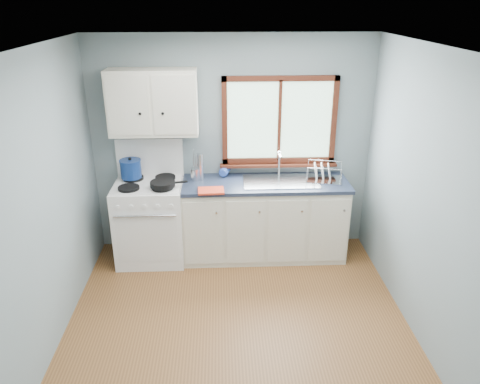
{
  "coord_description": "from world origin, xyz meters",
  "views": [
    {
      "loc": [
        -0.14,
        -3.38,
        2.84
      ],
      "look_at": [
        0.05,
        0.9,
        1.05
      ],
      "focal_mm": 35.0,
      "sensor_mm": 36.0,
      "label": 1
    }
  ],
  "objects_px": {
    "sink": "(281,187)",
    "base_cabinets": "(264,223)",
    "skillet": "(163,184)",
    "thermos": "(200,167)",
    "gas_range": "(151,219)",
    "dish_rack": "(323,176)",
    "utensil_crock": "(196,174)",
    "stockpot": "(131,169)"
  },
  "relations": [
    {
      "from": "base_cabinets",
      "to": "skillet",
      "type": "height_order",
      "value": "skillet"
    },
    {
      "from": "gas_range",
      "to": "base_cabinets",
      "type": "distance_m",
      "value": 1.31
    },
    {
      "from": "gas_range",
      "to": "thermos",
      "type": "xyz_separation_m",
      "value": [
        0.58,
        0.11,
        0.58
      ]
    },
    {
      "from": "sink",
      "to": "utensil_crock",
      "type": "distance_m",
      "value": 0.97
    },
    {
      "from": "base_cabinets",
      "to": "skillet",
      "type": "xyz_separation_m",
      "value": [
        -1.12,
        -0.18,
        0.58
      ]
    },
    {
      "from": "base_cabinets",
      "to": "skillet",
      "type": "relative_size",
      "value": 4.34
    },
    {
      "from": "sink",
      "to": "skillet",
      "type": "bearing_deg",
      "value": -172.19
    },
    {
      "from": "base_cabinets",
      "to": "dish_rack",
      "type": "distance_m",
      "value": 0.87
    },
    {
      "from": "base_cabinets",
      "to": "skillet",
      "type": "distance_m",
      "value": 1.27
    },
    {
      "from": "thermos",
      "to": "base_cabinets",
      "type": "bearing_deg",
      "value": -7.37
    },
    {
      "from": "sink",
      "to": "skillet",
      "type": "relative_size",
      "value": 1.97
    },
    {
      "from": "dish_rack",
      "to": "stockpot",
      "type": "bearing_deg",
      "value": -168.65
    },
    {
      "from": "sink",
      "to": "utensil_crock",
      "type": "height_order",
      "value": "utensil_crock"
    },
    {
      "from": "base_cabinets",
      "to": "sink",
      "type": "relative_size",
      "value": 2.2
    },
    {
      "from": "sink",
      "to": "base_cabinets",
      "type": "bearing_deg",
      "value": 179.87
    },
    {
      "from": "skillet",
      "to": "stockpot",
      "type": "bearing_deg",
      "value": 130.39
    },
    {
      "from": "utensil_crock",
      "to": "thermos",
      "type": "distance_m",
      "value": 0.1
    },
    {
      "from": "skillet",
      "to": "dish_rack",
      "type": "bearing_deg",
      "value": -6.48
    },
    {
      "from": "skillet",
      "to": "dish_rack",
      "type": "distance_m",
      "value": 1.79
    },
    {
      "from": "gas_range",
      "to": "stockpot",
      "type": "xyz_separation_m",
      "value": [
        -0.2,
        0.12,
        0.57
      ]
    },
    {
      "from": "gas_range",
      "to": "skillet",
      "type": "bearing_deg",
      "value": -40.24
    },
    {
      "from": "skillet",
      "to": "thermos",
      "type": "xyz_separation_m",
      "value": [
        0.39,
        0.27,
        0.09
      ]
    },
    {
      "from": "skillet",
      "to": "stockpot",
      "type": "height_order",
      "value": "stockpot"
    },
    {
      "from": "gas_range",
      "to": "sink",
      "type": "bearing_deg",
      "value": 0.71
    },
    {
      "from": "sink",
      "to": "stockpot",
      "type": "height_order",
      "value": "sink"
    },
    {
      "from": "base_cabinets",
      "to": "sink",
      "type": "height_order",
      "value": "sink"
    },
    {
      "from": "gas_range",
      "to": "utensil_crock",
      "type": "distance_m",
      "value": 0.74
    },
    {
      "from": "gas_range",
      "to": "dish_rack",
      "type": "bearing_deg",
      "value": 1.45
    },
    {
      "from": "stockpot",
      "to": "dish_rack",
      "type": "distance_m",
      "value": 2.17
    },
    {
      "from": "skillet",
      "to": "thermos",
      "type": "relative_size",
      "value": 1.38
    },
    {
      "from": "sink",
      "to": "thermos",
      "type": "distance_m",
      "value": 0.93
    },
    {
      "from": "utensil_crock",
      "to": "thermos",
      "type": "bearing_deg",
      "value": -3.67
    },
    {
      "from": "gas_range",
      "to": "skillet",
      "type": "xyz_separation_m",
      "value": [
        0.19,
        -0.16,
        0.49
      ]
    },
    {
      "from": "skillet",
      "to": "dish_rack",
      "type": "height_order",
      "value": "dish_rack"
    },
    {
      "from": "sink",
      "to": "stockpot",
      "type": "bearing_deg",
      "value": 176.39
    },
    {
      "from": "base_cabinets",
      "to": "utensil_crock",
      "type": "bearing_deg",
      "value": 172.88
    },
    {
      "from": "thermos",
      "to": "skillet",
      "type": "bearing_deg",
      "value": -145.23
    },
    {
      "from": "utensil_crock",
      "to": "dish_rack",
      "type": "height_order",
      "value": "utensil_crock"
    },
    {
      "from": "gas_range",
      "to": "utensil_crock",
      "type": "relative_size",
      "value": 3.82
    },
    {
      "from": "base_cabinets",
      "to": "sink",
      "type": "xyz_separation_m",
      "value": [
        0.18,
        -0.0,
        0.45
      ]
    },
    {
      "from": "utensil_crock",
      "to": "gas_range",
      "type": "bearing_deg",
      "value": -167.63
    },
    {
      "from": "dish_rack",
      "to": "base_cabinets",
      "type": "bearing_deg",
      "value": -163.99
    }
  ]
}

